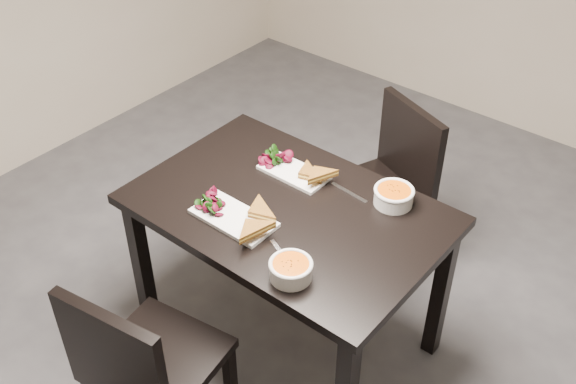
% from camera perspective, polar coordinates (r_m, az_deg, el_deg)
% --- Properties ---
extents(table, '(1.20, 0.80, 0.75)m').
position_cam_1_polar(table, '(2.68, 0.00, -2.85)').
color(table, black).
rests_on(table, ground).
extents(chair_near, '(0.48, 0.48, 0.85)m').
position_cam_1_polar(chair_near, '(2.48, -12.21, -14.03)').
color(chair_near, black).
rests_on(chair_near, ground).
extents(chair_far, '(0.54, 0.54, 0.85)m').
position_cam_1_polar(chair_far, '(3.23, 8.40, 1.02)').
color(chair_far, black).
rests_on(chair_far, ground).
extents(plate_near, '(0.33, 0.16, 0.02)m').
position_cam_1_polar(plate_near, '(2.56, -4.61, -2.21)').
color(plate_near, white).
rests_on(plate_near, table).
extents(sandwich_near, '(0.19, 0.17, 0.05)m').
position_cam_1_polar(sandwich_near, '(2.51, -3.33, -2.03)').
color(sandwich_near, '#A76D23').
rests_on(sandwich_near, plate_near).
extents(salad_near, '(0.10, 0.09, 0.04)m').
position_cam_1_polar(salad_near, '(2.60, -6.26, -0.78)').
color(salad_near, black).
rests_on(salad_near, plate_near).
extents(soup_bowl_near, '(0.15, 0.15, 0.07)m').
position_cam_1_polar(soup_bowl_near, '(2.31, 0.24, -6.50)').
color(soup_bowl_near, white).
rests_on(soup_bowl_near, table).
extents(cutlery_near, '(0.17, 0.09, 0.00)m').
position_cam_1_polar(cutlery_near, '(2.41, -0.43, -5.36)').
color(cutlery_near, silver).
rests_on(cutlery_near, table).
extents(plate_far, '(0.29, 0.14, 0.01)m').
position_cam_1_polar(plate_far, '(2.79, 0.50, 1.67)').
color(plate_far, white).
rests_on(plate_far, table).
extents(sandwich_far, '(0.17, 0.15, 0.05)m').
position_cam_1_polar(sandwich_far, '(2.73, 1.37, 1.53)').
color(sandwich_far, '#A76D23').
rests_on(sandwich_far, plate_far).
extents(salad_far, '(0.09, 0.08, 0.04)m').
position_cam_1_polar(salad_far, '(2.82, -1.08, 2.87)').
color(salad_far, black).
rests_on(salad_far, plate_far).
extents(soup_bowl_far, '(0.16, 0.16, 0.07)m').
position_cam_1_polar(soup_bowl_far, '(2.64, 8.91, -0.27)').
color(soup_bowl_far, white).
rests_on(soup_bowl_far, table).
extents(cutlery_far, '(0.18, 0.03, 0.00)m').
position_cam_1_polar(cutlery_far, '(2.70, 5.16, -0.04)').
color(cutlery_far, silver).
rests_on(cutlery_far, table).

